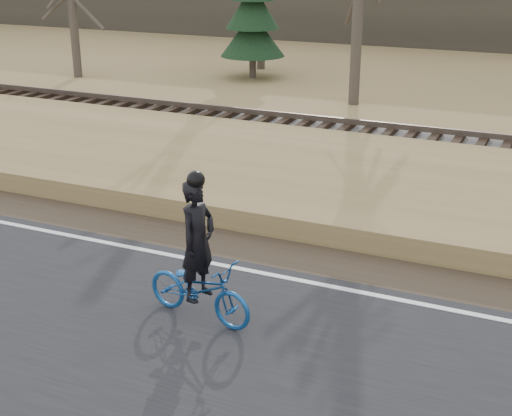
% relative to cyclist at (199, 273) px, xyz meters
% --- Properties ---
extents(ground, '(120.00, 120.00, 0.00)m').
position_rel_cyclist_xyz_m(ground, '(-0.29, 1.55, -0.80)').
color(ground, '#9B7A4F').
rests_on(ground, ground).
extents(road, '(120.00, 6.00, 0.06)m').
position_rel_cyclist_xyz_m(road, '(-0.29, -0.95, -0.77)').
color(road, black).
rests_on(road, ground).
extents(edge_line, '(120.00, 0.12, 0.01)m').
position_rel_cyclist_xyz_m(edge_line, '(-0.29, 1.75, -0.73)').
color(edge_line, silver).
rests_on(edge_line, road).
extents(shoulder, '(120.00, 1.60, 0.04)m').
position_rel_cyclist_xyz_m(shoulder, '(-0.29, 2.75, -0.78)').
color(shoulder, '#473A2B').
rests_on(shoulder, ground).
extents(embankment, '(120.00, 5.00, 0.44)m').
position_rel_cyclist_xyz_m(embankment, '(-0.29, 5.75, -0.58)').
color(embankment, '#9B7A4F').
rests_on(embankment, ground).
extents(ballast, '(120.00, 3.00, 0.45)m').
position_rel_cyclist_xyz_m(ballast, '(-0.29, 9.55, -0.57)').
color(ballast, slate).
rests_on(ballast, ground).
extents(railroad, '(120.00, 2.40, 0.29)m').
position_rel_cyclist_xyz_m(railroad, '(-0.29, 9.55, -0.27)').
color(railroad, black).
rests_on(railroad, ballast).
extents(cyclist, '(1.89, 0.91, 2.30)m').
position_rel_cyclist_xyz_m(cyclist, '(0.00, 0.00, 0.00)').
color(cyclist, navy).
rests_on(cyclist, road).
extents(conifer, '(2.60, 2.60, 5.89)m').
position_rel_cyclist_xyz_m(conifer, '(-7.46, 18.47, 1.99)').
color(conifer, '#4D4539').
rests_on(conifer, ground).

